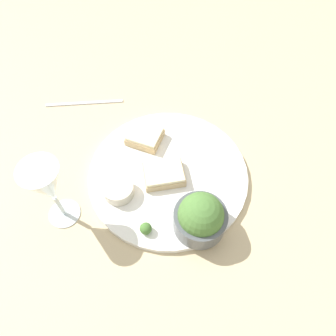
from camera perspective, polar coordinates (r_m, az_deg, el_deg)
ground_plane at (r=0.71m, az=0.00°, el=-1.46°), size 4.00×4.00×0.00m
dinner_plate at (r=0.71m, az=0.00°, el=-1.17°), size 0.34×0.34×0.01m
salad_bowl at (r=0.62m, az=5.66°, el=-8.53°), size 0.10×0.10×0.09m
sauce_ramekin at (r=0.67m, az=-8.67°, el=-3.65°), size 0.06×0.06×0.03m
cheese_toast_near at (r=0.69m, az=-0.74°, el=-1.01°), size 0.10×0.09×0.03m
cheese_toast_far at (r=0.74m, az=-4.07°, el=5.52°), size 0.09×0.08×0.03m
wine_glass at (r=0.61m, az=-20.28°, el=-3.02°), size 0.07×0.07×0.17m
garnish at (r=0.63m, az=-3.90°, el=-10.46°), size 0.02×0.02×0.02m
fork at (r=0.87m, az=-14.38°, el=10.97°), size 0.19×0.05×0.01m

